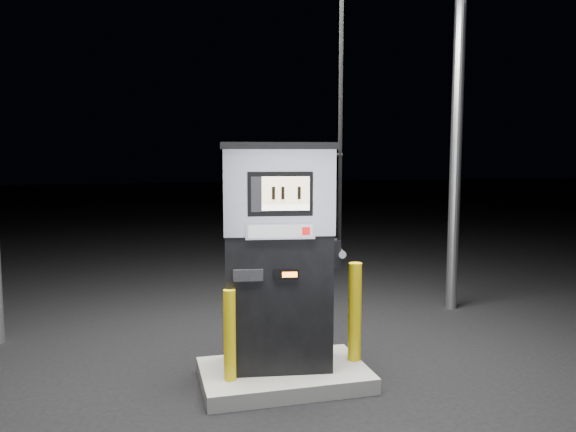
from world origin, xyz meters
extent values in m
plane|color=black|center=(0.00, 0.00, 0.00)|extent=(80.00, 80.00, 0.00)
cube|color=slate|center=(0.00, 0.00, 0.07)|extent=(1.60, 1.00, 0.15)
cylinder|color=gray|center=(3.00, 2.00, 2.25)|extent=(0.16, 0.16, 4.50)
cube|color=black|center=(-0.04, 0.09, 0.81)|extent=(1.07, 0.71, 1.32)
cube|color=#B5B5BD|center=(-0.04, 0.09, 1.86)|extent=(1.10, 0.74, 0.79)
cube|color=black|center=(-0.04, 0.09, 2.29)|extent=(1.14, 0.79, 0.06)
cube|color=black|center=(-0.09, -0.21, 1.86)|extent=(0.59, 0.11, 0.40)
cube|color=beige|center=(-0.04, -0.23, 1.89)|extent=(0.43, 0.06, 0.25)
cube|color=white|center=(-0.04, -0.23, 1.74)|extent=(0.43, 0.06, 0.05)
cube|color=#B5B5BD|center=(-0.09, -0.21, 1.52)|extent=(0.63, 0.12, 0.15)
cube|color=#95979C|center=(-0.09, -0.23, 1.52)|extent=(0.58, 0.08, 0.11)
cube|color=red|center=(0.14, -0.26, 1.52)|extent=(0.07, 0.01, 0.07)
cube|color=black|center=(-0.03, -0.21, 1.12)|extent=(0.23, 0.05, 0.09)
cube|color=orange|center=(0.00, -0.23, 1.12)|extent=(0.14, 0.02, 0.05)
cube|color=black|center=(-0.38, -0.17, 1.12)|extent=(0.28, 0.06, 0.11)
cube|color=black|center=(0.51, 0.02, 1.26)|extent=(0.13, 0.20, 0.26)
cylinder|color=gray|center=(0.57, 0.01, 1.26)|extent=(0.11, 0.24, 0.07)
cylinder|color=black|center=(0.54, -0.04, 3.02)|extent=(0.04, 0.04, 3.27)
cylinder|color=gold|center=(-0.55, -0.16, 0.57)|extent=(0.11, 0.11, 0.84)
cylinder|color=gold|center=(0.74, 0.03, 0.65)|extent=(0.16, 0.16, 0.99)
camera|label=1|loc=(-1.28, -5.10, 2.21)|focal=35.00mm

